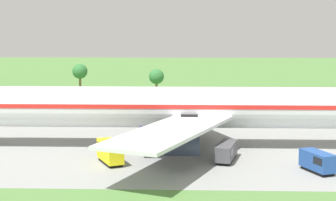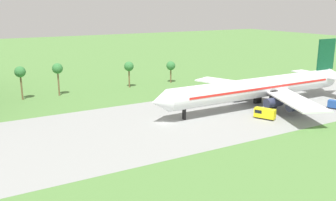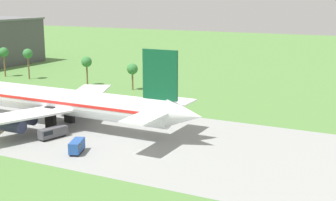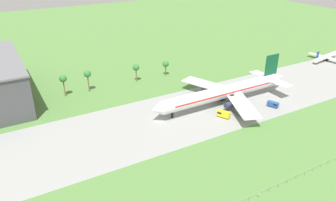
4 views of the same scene
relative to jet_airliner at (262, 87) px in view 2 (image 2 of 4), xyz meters
name	(u,v)px [view 2 (image 2 of 4)]	position (x,y,z in m)	size (l,w,h in m)	color
ground_plane	(164,123)	(-34.54, 0.07, -5.96)	(600.00, 600.00, 0.00)	#517F3D
taxiway_strip	(164,123)	(-34.54, 0.07, -5.95)	(320.00, 44.00, 0.02)	gray
jet_airliner	(262,87)	(0.00, 0.00, 0.00)	(76.07, 53.05, 19.48)	white
baggage_tug	(264,113)	(-8.96, -10.48, -4.38)	(4.27, 5.98, 2.96)	black
catering_van	(298,106)	(6.40, -8.74, -4.68)	(3.52, 6.78, 2.37)	black
palm_tree_row	(99,69)	(-36.21, 45.37, 2.28)	(60.46, 3.60, 11.28)	brown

